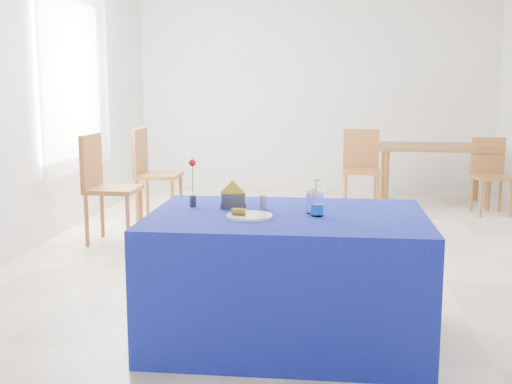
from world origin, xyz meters
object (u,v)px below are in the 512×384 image
at_px(chair_bg_right, 490,170).
at_px(chair_win_a, 104,180).
at_px(plate, 249,216).
at_px(chair_win_b, 150,168).
at_px(oak_table, 434,151).
at_px(chair_bg_left, 361,164).
at_px(water_bottle, 317,204).
at_px(blue_table, 287,277).

bearing_deg(chair_bg_right, chair_win_a, -160.57).
xyz_separation_m(plate, chair_win_a, (-1.68, 2.31, -0.17)).
bearing_deg(chair_win_b, chair_win_a, 171.22).
height_order(plate, chair_win_a, chair_win_a).
bearing_deg(chair_win_a, oak_table, -54.44).
relative_size(plate, chair_win_b, 0.25).
bearing_deg(chair_win_b, chair_bg_left, -68.36).
bearing_deg(plate, chair_bg_left, 78.99).
xyz_separation_m(water_bottle, chair_win_b, (-1.90, 3.25, -0.24)).
xyz_separation_m(blue_table, chair_bg_right, (2.11, 4.05, 0.13)).
bearing_deg(chair_win_b, blue_table, -151.39).
height_order(blue_table, chair_win_a, chair_win_a).
xyz_separation_m(plate, water_bottle, (0.38, 0.08, 0.06)).
relative_size(blue_table, oak_table, 1.14).
bearing_deg(chair_bg_right, oak_table, 132.72).
height_order(plate, blue_table, plate).
height_order(water_bottle, chair_win_b, chair_win_b).
xyz_separation_m(water_bottle, chair_bg_left, (0.45, 4.17, -0.27)).
distance_m(blue_table, chair_bg_right, 4.57).
height_order(blue_table, chair_bg_right, chair_bg_right).
distance_m(chair_win_a, chair_win_b, 1.04).
bearing_deg(oak_table, blue_table, -108.72).
bearing_deg(oak_table, plate, -110.48).
distance_m(blue_table, oak_table, 4.82).
distance_m(water_bottle, oak_table, 4.81).
bearing_deg(water_bottle, plate, -167.42).
relative_size(chair_bg_left, chair_win_b, 0.94).
height_order(blue_table, oak_table, blue_table).
bearing_deg(chair_bg_right, chair_win_b, -173.27).
height_order(water_bottle, chair_bg_right, water_bottle).
relative_size(plate, chair_win_a, 0.25).
bearing_deg(chair_bg_left, plate, -100.81).
relative_size(blue_table, chair_win_b, 1.56).
distance_m(plate, chair_win_a, 2.86).
xyz_separation_m(plate, chair_bg_right, (2.32, 4.18, -0.25)).
bearing_deg(blue_table, chair_bg_right, 62.49).
bearing_deg(chair_bg_left, chair_win_b, -158.49).
xyz_separation_m(chair_win_a, chair_win_b, (0.17, 1.03, -0.01)).
bearing_deg(chair_bg_left, chair_bg_right, -2.48).
bearing_deg(chair_win_a, chair_bg_left, -51.38).
relative_size(chair_bg_left, chair_win_a, 0.93).
height_order(plate, water_bottle, water_bottle).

